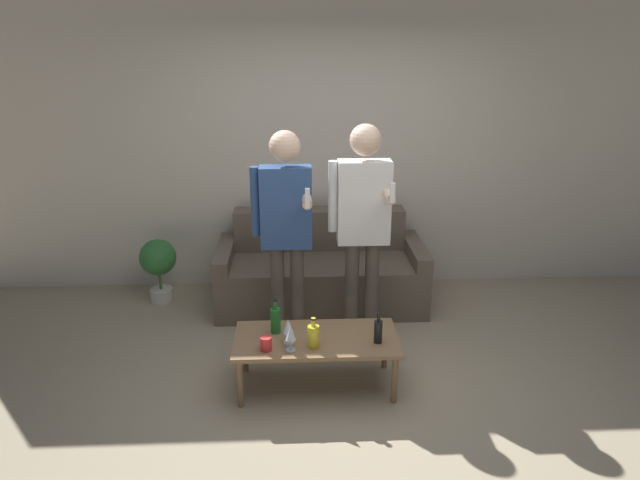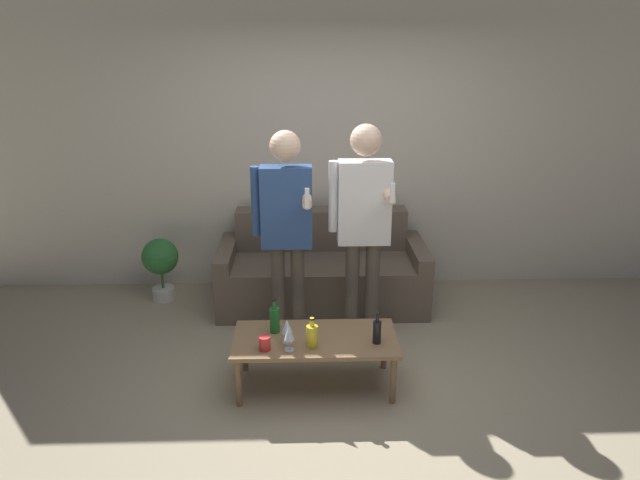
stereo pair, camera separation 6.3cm
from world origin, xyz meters
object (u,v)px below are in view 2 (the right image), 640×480
at_px(coffee_table, 315,343).
at_px(bottle_orange, 312,335).
at_px(couch, 322,272).
at_px(person_standing_left, 286,221).
at_px(person_standing_right, 363,217).

bearing_deg(coffee_table, bottle_orange, -101.27).
relative_size(couch, coffee_table, 1.64).
height_order(coffee_table, person_standing_left, person_standing_left).
xyz_separation_m(bottle_orange, person_standing_left, (-0.18, 0.76, 0.57)).
height_order(bottle_orange, person_standing_left, person_standing_left).
relative_size(coffee_table, bottle_orange, 5.29).
bearing_deg(couch, person_standing_left, -112.17).
xyz_separation_m(couch, coffee_table, (-0.09, -1.38, 0.05)).
height_order(coffee_table, person_standing_right, person_standing_right).
relative_size(couch, bottle_orange, 8.69).
bearing_deg(bottle_orange, person_standing_right, 61.91).
bearing_deg(bottle_orange, person_standing_left, 103.63).
xyz_separation_m(person_standing_left, person_standing_right, (0.59, 0.01, 0.02)).
bearing_deg(person_standing_right, couch, 111.79).
distance_m(bottle_orange, person_standing_right, 1.05).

